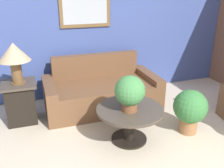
{
  "coord_description": "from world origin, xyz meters",
  "views": [
    {
      "loc": [
        -1.56,
        -1.37,
        2.0
      ],
      "look_at": [
        -0.43,
        2.0,
        0.6
      ],
      "focal_mm": 40.0,
      "sensor_mm": 36.0,
      "label": 1
    }
  ],
  "objects_px": {
    "couch_main": "(101,91)",
    "potted_plant_floor": "(190,109)",
    "table_lamp": "(14,55)",
    "potted_plant_on_table": "(130,92)",
    "coffee_table": "(130,117)",
    "side_table": "(21,102)"
  },
  "relations": [
    {
      "from": "couch_main",
      "to": "potted_plant_floor",
      "type": "height_order",
      "value": "couch_main"
    },
    {
      "from": "table_lamp",
      "to": "potted_plant_on_table",
      "type": "bearing_deg",
      "value": -38.15
    },
    {
      "from": "coffee_table",
      "to": "side_table",
      "type": "relative_size",
      "value": 1.4
    },
    {
      "from": "coffee_table",
      "to": "potted_plant_on_table",
      "type": "bearing_deg",
      "value": -120.33
    },
    {
      "from": "couch_main",
      "to": "side_table",
      "type": "relative_size",
      "value": 3.01
    },
    {
      "from": "table_lamp",
      "to": "coffee_table",
      "type": "bearing_deg",
      "value": -36.31
    },
    {
      "from": "potted_plant_floor",
      "to": "coffee_table",
      "type": "bearing_deg",
      "value": 174.57
    },
    {
      "from": "couch_main",
      "to": "coffee_table",
      "type": "xyz_separation_m",
      "value": [
        0.07,
        -1.13,
        0.07
      ]
    },
    {
      "from": "couch_main",
      "to": "side_table",
      "type": "bearing_deg",
      "value": -175.46
    },
    {
      "from": "table_lamp",
      "to": "potted_plant_on_table",
      "type": "relative_size",
      "value": 1.29
    },
    {
      "from": "side_table",
      "to": "potted_plant_floor",
      "type": "distance_m",
      "value": 2.54
    },
    {
      "from": "potted_plant_floor",
      "to": "table_lamp",
      "type": "bearing_deg",
      "value": 154.1
    },
    {
      "from": "coffee_table",
      "to": "side_table",
      "type": "distance_m",
      "value": 1.73
    },
    {
      "from": "couch_main",
      "to": "side_table",
      "type": "distance_m",
      "value": 1.33
    },
    {
      "from": "table_lamp",
      "to": "potted_plant_on_table",
      "type": "height_order",
      "value": "table_lamp"
    },
    {
      "from": "table_lamp",
      "to": "potted_plant_floor",
      "type": "relative_size",
      "value": 0.94
    },
    {
      "from": "couch_main",
      "to": "potted_plant_floor",
      "type": "relative_size",
      "value": 2.96
    },
    {
      "from": "coffee_table",
      "to": "potted_plant_floor",
      "type": "relative_size",
      "value": 1.37
    },
    {
      "from": "side_table",
      "to": "table_lamp",
      "type": "height_order",
      "value": "table_lamp"
    },
    {
      "from": "side_table",
      "to": "potted_plant_on_table",
      "type": "bearing_deg",
      "value": -38.15
    },
    {
      "from": "potted_plant_on_table",
      "to": "table_lamp",
      "type": "bearing_deg",
      "value": 141.85
    },
    {
      "from": "coffee_table",
      "to": "potted_plant_on_table",
      "type": "height_order",
      "value": "potted_plant_on_table"
    }
  ]
}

